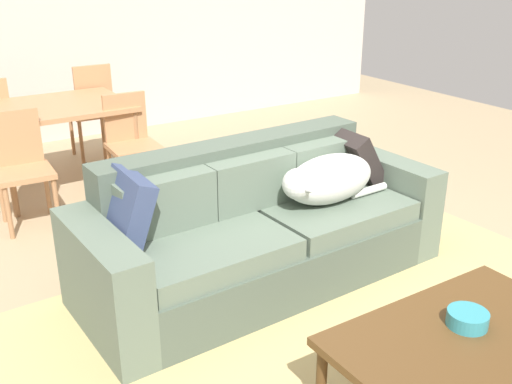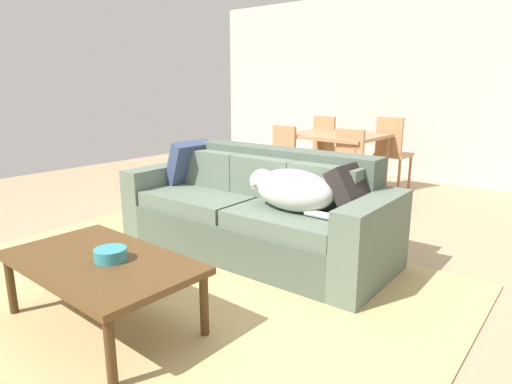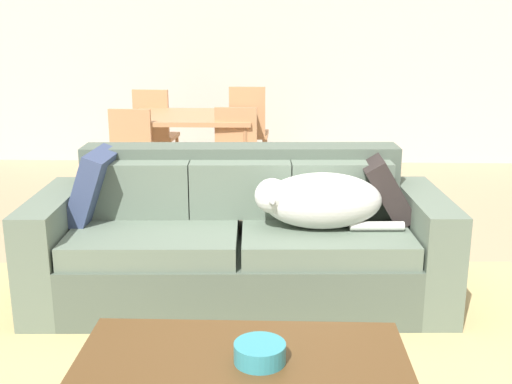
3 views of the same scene
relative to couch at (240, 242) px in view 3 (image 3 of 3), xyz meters
name	(u,v)px [view 3 (image 3 of 3)]	position (x,y,z in m)	size (l,w,h in m)	color
ground_plane	(277,310)	(0.21, -0.20, -0.33)	(10.00, 10.00, 0.00)	tan
back_partition	(278,43)	(0.21, 3.80, 1.02)	(8.00, 0.12, 2.70)	beige
area_rug	(231,366)	(0.00, -0.81, -0.33)	(3.67, 2.61, 0.01)	tan
couch	(240,242)	(0.00, 0.00, 0.00)	(2.35, 0.99, 0.85)	#4B584A
dog_on_left_cushion	(318,201)	(0.43, -0.12, 0.29)	(0.82, 0.35, 0.31)	silver
throw_pillow_by_left_arm	(93,186)	(-0.85, 0.02, 0.32)	(0.12, 0.42, 0.42)	#364365
throw_pillow_by_right_arm	(387,189)	(0.85, 0.09, 0.31)	(0.12, 0.38, 0.38)	#292220
coffee_table	(242,377)	(0.09, -1.50, 0.04)	(1.18, 0.69, 0.41)	#54381B
bowl_on_coffee_table	(260,353)	(0.15, -1.47, 0.12)	(0.18, 0.18, 0.07)	teal
dining_table	(191,123)	(-0.58, 2.27, 0.35)	(1.15, 0.95, 0.76)	#B17C51
dining_chair_near_left	(128,157)	(-1.04, 1.67, 0.15)	(0.42, 0.42, 0.87)	#B17C51
dining_chair_near_right	(234,154)	(-0.15, 1.73, 0.17)	(0.42, 0.42, 0.88)	#B17C51
dining_chair_far_left	(154,130)	(-1.04, 2.86, 0.18)	(0.43, 0.43, 0.93)	#B17C51
dining_chair_far_right	(248,128)	(-0.09, 2.90, 0.20)	(0.41, 0.41, 0.96)	#B17C51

